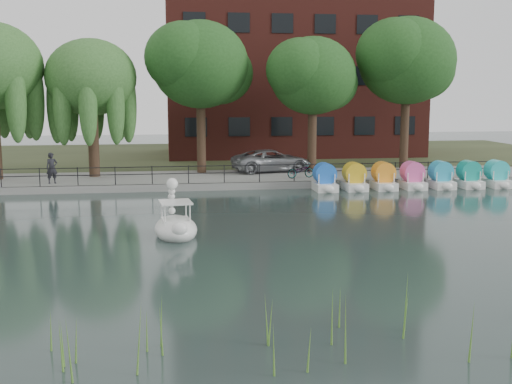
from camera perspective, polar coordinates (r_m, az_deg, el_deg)
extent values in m
plane|color=#2E3E3C|center=(23.21, 0.16, -4.73)|extent=(120.00, 120.00, 0.00)
cube|color=gray|center=(38.82, -3.20, 1.13)|extent=(40.00, 6.00, 0.40)
cube|color=gray|center=(35.91, -2.81, 0.49)|extent=(40.00, 0.25, 0.40)
cube|color=#47512D|center=(52.69, -4.49, 3.17)|extent=(60.00, 22.00, 0.36)
cylinder|color=black|center=(35.95, -2.85, 2.35)|extent=(32.00, 0.04, 0.04)
cylinder|color=black|center=(36.00, -2.84, 1.72)|extent=(32.00, 0.04, 0.04)
cylinder|color=black|center=(36.01, -2.84, 1.64)|extent=(0.05, 0.05, 1.00)
cube|color=#4C1E16|center=(53.44, 3.09, 13.13)|extent=(20.00, 10.00, 18.00)
cylinder|color=#473323|center=(39.68, -14.24, 4.09)|extent=(0.60, 0.60, 3.80)
ellipsoid|color=#4B833C|center=(39.56, -14.46, 9.86)|extent=(5.32, 5.32, 4.52)
cylinder|color=#473323|center=(40.48, -4.89, 4.92)|extent=(0.60, 0.60, 4.50)
ellipsoid|color=#295E23|center=(40.41, -4.98, 11.23)|extent=(6.00, 6.00, 5.10)
cylinder|color=#473323|center=(40.98, 5.00, 4.66)|extent=(0.60, 0.60, 4.05)
ellipsoid|color=#295E23|center=(40.88, 5.08, 10.26)|extent=(5.40, 5.40, 4.59)
cylinder|color=#473323|center=(43.82, 13.06, 5.18)|extent=(0.60, 0.60, 4.72)
ellipsoid|color=#295E23|center=(43.78, 13.28, 11.29)|extent=(6.30, 6.30, 5.36)
imported|color=gray|center=(40.83, 1.42, 2.96)|extent=(3.79, 6.23, 1.62)
imported|color=gray|center=(37.95, 3.99, 2.01)|extent=(1.03, 1.82, 1.00)
imported|color=black|center=(37.29, -17.70, 2.23)|extent=(0.85, 0.73, 1.98)
ellipsoid|color=white|center=(24.67, -7.14, -3.31)|extent=(1.87, 2.70, 0.56)
cube|color=white|center=(24.52, -7.12, -2.71)|extent=(1.15, 1.23, 0.28)
cube|color=white|center=(24.42, -7.17, -0.90)|extent=(1.31, 1.39, 0.06)
ellipsoid|color=white|center=(23.57, -6.81, -3.30)|extent=(0.64, 0.52, 0.53)
sphere|color=white|center=(25.20, -7.46, 0.74)|extent=(0.45, 0.45, 0.45)
cone|color=black|center=(25.50, -7.54, 0.77)|extent=(0.21, 0.26, 0.19)
cylinder|color=yellow|center=(25.37, -7.50, 0.75)|extent=(0.25, 0.12, 0.24)
cube|color=white|center=(35.84, 6.14, 0.46)|extent=(1.15, 1.70, 0.44)
cylinder|color=blue|center=(35.83, 6.12, 1.64)|extent=(0.90, 1.20, 0.90)
cube|color=white|center=(36.29, 8.75, 0.52)|extent=(1.15, 1.70, 0.44)
cylinder|color=gold|center=(36.29, 8.73, 1.68)|extent=(0.90, 1.20, 0.90)
cube|color=white|center=(36.81, 11.28, 0.57)|extent=(1.15, 1.70, 0.44)
cylinder|color=orange|center=(36.81, 11.27, 1.71)|extent=(0.90, 1.20, 0.90)
cube|color=white|center=(37.41, 13.74, 0.62)|extent=(1.15, 1.70, 0.44)
cylinder|color=#F257A8|center=(37.40, 13.73, 1.74)|extent=(0.90, 1.20, 0.90)
cube|color=white|center=(38.07, 16.12, 0.66)|extent=(1.15, 1.70, 0.44)
cylinder|color=#2CA9D2|center=(38.06, 16.11, 1.77)|extent=(0.90, 1.20, 0.90)
cube|color=white|center=(38.79, 18.41, 0.70)|extent=(1.15, 1.70, 0.44)
cylinder|color=teal|center=(38.79, 18.40, 1.79)|extent=(0.90, 1.20, 0.90)
cube|color=white|center=(39.58, 20.62, 0.74)|extent=(1.15, 1.70, 0.44)
cylinder|color=#2BC7CB|center=(39.57, 20.61, 1.81)|extent=(0.90, 1.20, 0.90)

